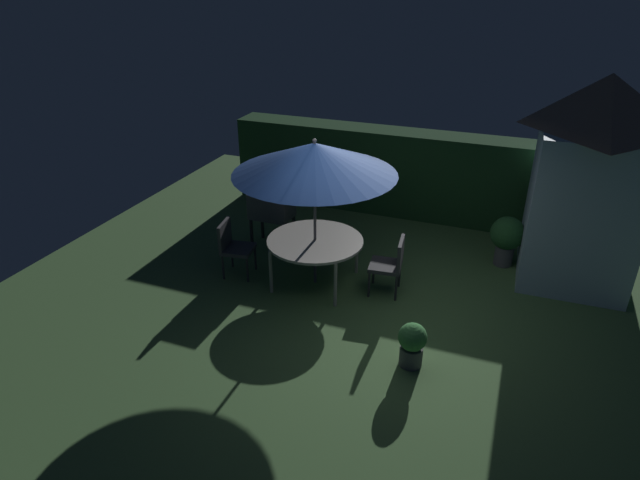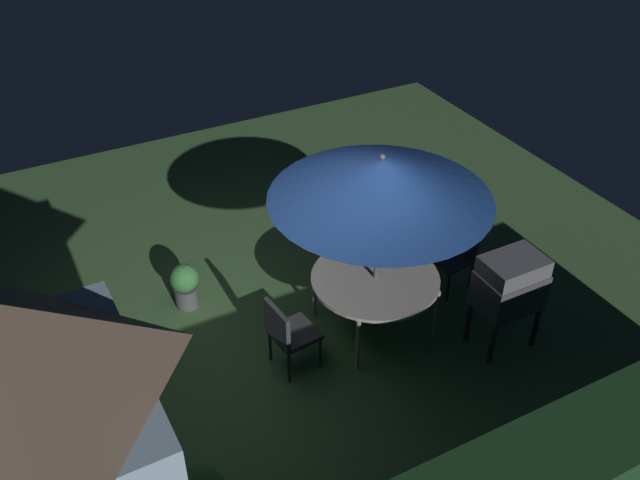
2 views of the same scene
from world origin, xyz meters
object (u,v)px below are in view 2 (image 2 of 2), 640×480
patio_table (375,280)px  bbq_grill (510,285)px  patio_umbrella (381,179)px  potted_plant_by_shed (185,284)px  garden_shed (46,474)px  chair_near_shed (288,331)px  chair_far_side (456,251)px

patio_table → bbq_grill: bearing=141.9°
patio_umbrella → potted_plant_by_shed: size_ratio=4.02×
bbq_grill → potted_plant_by_shed: size_ratio=2.04×
garden_shed → chair_near_shed: garden_shed is taller
patio_umbrella → bbq_grill: (-1.15, 0.90, -1.17)m
bbq_grill → chair_near_shed: (2.31, -0.78, -0.33)m
garden_shed → bbq_grill: garden_shed is taller
garden_shed → patio_table: 4.15m
chair_near_shed → patio_table: bearing=-173.8°
chair_far_side → potted_plant_by_shed: 3.34m
potted_plant_by_shed → garden_shed: bearing=58.8°
garden_shed → patio_umbrella: garden_shed is taller
patio_table → patio_umbrella: bearing=-63.4°
patio_table → patio_umbrella: 1.32m
bbq_grill → chair_near_shed: size_ratio=1.33×
garden_shed → chair_near_shed: bearing=-148.3°
garden_shed → chair_far_side: garden_shed is taller
patio_table → chair_near_shed: bearing=6.2°
bbq_grill → chair_far_side: bbq_grill is taller
patio_table → chair_far_side: (-1.30, -0.21, -0.17)m
potted_plant_by_shed → chair_far_side: bearing=159.2°
patio_umbrella → bbq_grill: patio_umbrella is taller
patio_umbrella → chair_far_side: 2.00m
chair_near_shed → potted_plant_by_shed: 1.67m
bbq_grill → chair_near_shed: bearing=-18.6°
bbq_grill → chair_far_side: size_ratio=1.33×
chair_near_shed → potted_plant_by_shed: (0.65, -1.52, -0.20)m
garden_shed → chair_far_side: 5.44m
garden_shed → potted_plant_by_shed: size_ratio=5.33×
patio_umbrella → chair_near_shed: (1.16, 0.13, -1.50)m
bbq_grill → chair_near_shed: 2.46m
garden_shed → bbq_grill: size_ratio=2.62×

